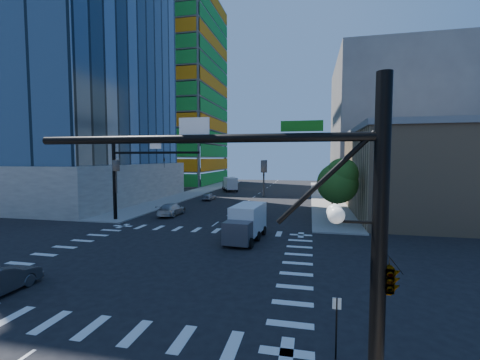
# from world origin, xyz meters

# --- Properties ---
(ground) EXTENTS (160.00, 160.00, 0.00)m
(ground) POSITION_xyz_m (0.00, 0.00, 0.00)
(ground) COLOR black
(ground) RESTS_ON ground
(road_markings) EXTENTS (20.00, 20.00, 0.01)m
(road_markings) POSITION_xyz_m (0.00, 0.00, 0.01)
(road_markings) COLOR silver
(road_markings) RESTS_ON ground
(sidewalk_ne) EXTENTS (5.00, 60.00, 0.15)m
(sidewalk_ne) POSITION_xyz_m (12.50, 40.00, 0.07)
(sidewalk_ne) COLOR gray
(sidewalk_ne) RESTS_ON ground
(sidewalk_nw) EXTENTS (5.00, 60.00, 0.15)m
(sidewalk_nw) POSITION_xyz_m (-12.50, 40.00, 0.07)
(sidewalk_nw) COLOR gray
(sidewalk_nw) RESTS_ON ground
(construction_building) EXTENTS (25.16, 34.50, 70.60)m
(construction_building) POSITION_xyz_m (-27.41, 61.93, 24.61)
(construction_building) COLOR slate
(construction_building) RESTS_ON ground
(commercial_building) EXTENTS (20.50, 22.50, 10.60)m
(commercial_building) POSITION_xyz_m (25.00, 22.00, 5.31)
(commercial_building) COLOR tan
(commercial_building) RESTS_ON ground
(bg_building_ne) EXTENTS (24.00, 30.00, 28.00)m
(bg_building_ne) POSITION_xyz_m (27.00, 55.00, 14.00)
(bg_building_ne) COLOR slate
(bg_building_ne) RESTS_ON ground
(signal_mast_se) EXTENTS (10.51, 2.48, 9.00)m
(signal_mast_se) POSITION_xyz_m (10.60, -11.50, 5.01)
(signal_mast_se) COLOR black
(signal_mast_se) RESTS_ON sidewalk_se
(signal_mast_nw) EXTENTS (10.20, 0.40, 9.00)m
(signal_mast_nw) POSITION_xyz_m (-10.00, 11.50, 5.49)
(signal_mast_nw) COLOR black
(signal_mast_nw) RESTS_ON sidewalk_nw
(tree_south) EXTENTS (4.16, 4.16, 6.82)m
(tree_south) POSITION_xyz_m (12.63, 13.90, 4.69)
(tree_south) COLOR #382316
(tree_south) RESTS_ON sidewalk_ne
(tree_north) EXTENTS (3.54, 3.52, 5.78)m
(tree_north) POSITION_xyz_m (12.93, 25.90, 3.99)
(tree_north) COLOR #382316
(tree_north) RESTS_ON sidewalk_ne
(no_parking_sign) EXTENTS (0.30, 0.06, 2.20)m
(no_parking_sign) POSITION_xyz_m (10.70, -9.00, 1.38)
(no_parking_sign) COLOR black
(no_parking_sign) RESTS_ON ground
(car_nb_far) EXTENTS (3.30, 6.02, 1.60)m
(car_nb_far) POSITION_xyz_m (3.49, 14.24, 0.80)
(car_nb_far) COLOR black
(car_nb_far) RESTS_ON ground
(car_sb_near) EXTENTS (2.22, 5.19, 1.49)m
(car_sb_near) POSITION_xyz_m (-6.69, 15.74, 0.74)
(car_sb_near) COLOR #BEBEBE
(car_sb_near) RESTS_ON ground
(car_sb_mid) EXTENTS (1.56, 3.75, 1.27)m
(car_sb_mid) POSITION_xyz_m (-6.58, 30.20, 0.63)
(car_sb_mid) COLOR #9A9CA1
(car_sb_mid) RESTS_ON ground
(box_truck_near) EXTENTS (2.86, 5.78, 2.94)m
(box_truck_near) POSITION_xyz_m (4.45, 5.99, 1.30)
(box_truck_near) COLOR black
(box_truck_near) RESTS_ON ground
(box_truck_far) EXTENTS (4.44, 6.05, 2.92)m
(box_truck_far) POSITION_xyz_m (-6.73, 44.76, 1.29)
(box_truck_far) COLOR black
(box_truck_far) RESTS_ON ground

